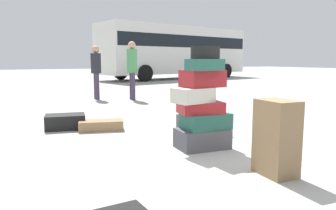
{
  "coord_description": "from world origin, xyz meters",
  "views": [
    {
      "loc": [
        -2.33,
        -2.94,
        1.16
      ],
      "look_at": [
        0.02,
        1.57,
        0.46
      ],
      "focal_mm": 34.88,
      "sensor_mm": 36.0,
      "label": 1
    }
  ],
  "objects": [
    {
      "name": "ground_plane",
      "position": [
        0.0,
        0.0,
        0.0
      ],
      "size": [
        80.0,
        80.0,
        0.0
      ],
      "primitive_type": "plane",
      "color": "#9E9E99"
    },
    {
      "name": "suitcase_brown_right_side",
      "position": [
        -0.86,
        2.3,
        0.08
      ],
      "size": [
        0.78,
        0.53,
        0.16
      ],
      "primitive_type": "cube",
      "rotation": [
        0.0,
        0.0,
        -0.29
      ],
      "color": "olive",
      "rests_on": "ground"
    },
    {
      "name": "suitcase_black_foreground_far",
      "position": [
        -1.37,
        2.68,
        0.12
      ],
      "size": [
        0.71,
        0.53,
        0.24
      ],
      "primitive_type": "cube",
      "rotation": [
        0.0,
        0.0,
        -0.19
      ],
      "color": "black",
      "rests_on": "ground"
    },
    {
      "name": "person_tourist_with_camera",
      "position": [
        1.14,
        5.97,
        1.0
      ],
      "size": [
        0.3,
        0.34,
        1.69
      ],
      "rotation": [
        0.0,
        0.0,
        -1.73
      ],
      "color": "#3F334C",
      "rests_on": "ground"
    },
    {
      "name": "parked_bus",
      "position": [
        7.64,
        15.09,
        1.83
      ],
      "size": [
        10.4,
        4.51,
        3.15
      ],
      "rotation": [
        0.0,
        0.0,
        0.21
      ],
      "color": "silver",
      "rests_on": "ground"
    },
    {
      "name": "suitcase_brown_behind_tower",
      "position": [
        0.11,
        -0.61,
        0.38
      ],
      "size": [
        0.32,
        0.43,
        0.77
      ],
      "primitive_type": "cube",
      "rotation": [
        0.0,
        0.0,
        -0.08
      ],
      "color": "olive",
      "rests_on": "ground"
    },
    {
      "name": "suitcase_charcoal_foreground_near",
      "position": [
        0.46,
        1.27,
        0.16
      ],
      "size": [
        0.78,
        0.47,
        0.31
      ],
      "primitive_type": "cube",
      "rotation": [
        0.0,
        0.0,
        -0.17
      ],
      "color": "#4C4C51",
      "rests_on": "ground"
    },
    {
      "name": "person_bearded_onlooker",
      "position": [
        0.24,
        6.58,
        0.94
      ],
      "size": [
        0.3,
        0.34,
        1.57
      ],
      "rotation": [
        0.0,
        0.0,
        -1.65
      ],
      "color": "#3F334C",
      "rests_on": "ground"
    },
    {
      "name": "suitcase_tower",
      "position": [
        0.02,
        0.6,
        0.57
      ],
      "size": [
        0.77,
        0.51,
        1.33
      ],
      "color": "#4C4C51",
      "rests_on": "ground"
    }
  ]
}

